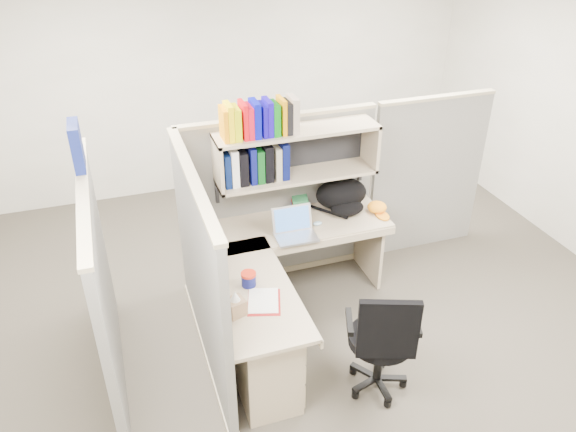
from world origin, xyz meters
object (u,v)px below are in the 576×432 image
object	(u,v)px
laptop	(296,225)
backpack	(344,197)
desk	(276,322)
snack_canister	(249,279)
task_chair	(380,356)

from	to	relation	value
laptop	backpack	world-z (taller)	backpack
laptop	desk	bearing A→B (deg)	-119.71
snack_canister	task_chair	world-z (taller)	task_chair
desk	snack_canister	size ratio (longest dim) A/B	15.34
task_chair	laptop	bearing A→B (deg)	102.38
backpack	task_chair	bearing A→B (deg)	-122.03
laptop	backpack	xyz separation A→B (m)	(0.57, 0.30, 0.02)
desk	snack_canister	bearing A→B (deg)	141.12
desk	laptop	xyz separation A→B (m)	(0.38, 0.64, 0.42)
laptop	snack_canister	bearing A→B (deg)	-136.32
snack_canister	laptop	bearing A→B (deg)	42.42
desk	snack_canister	xyz separation A→B (m)	(-0.17, 0.13, 0.35)
backpack	task_chair	distance (m)	1.57
desk	backpack	distance (m)	1.40
desk	laptop	size ratio (longest dim) A/B	5.02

